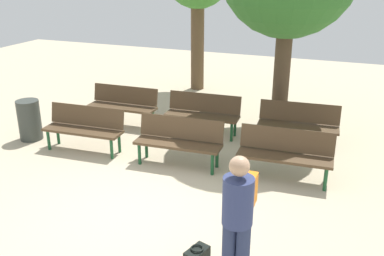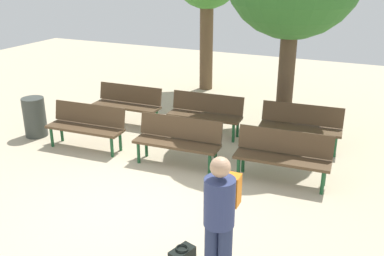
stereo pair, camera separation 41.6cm
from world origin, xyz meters
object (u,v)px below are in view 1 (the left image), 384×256
at_px(bench_r1_c0, 123,103).
at_px(visitor_with_backpack, 238,215).
at_px(bench_r0_c0, 84,126).
at_px(bench_r0_c2, 285,152).
at_px(trash_bin, 29,120).
at_px(bench_r0_c1, 179,139).
at_px(bench_r1_c2, 298,122).
at_px(bench_r1_c1, 203,112).

distance_m(bench_r1_c0, visitor_with_backpack, 5.77).
xyz_separation_m(bench_r0_c0, visitor_with_backpack, (3.87, -2.67, 0.43)).
bearing_deg(bench_r0_c2, bench_r1_c0, 157.54).
relative_size(bench_r0_c2, trash_bin, 1.91).
distance_m(bench_r0_c0, bench_r0_c1, 2.01).
relative_size(bench_r0_c0, bench_r1_c2, 1.00).
bearing_deg(bench_r1_c0, bench_r1_c1, 1.10).
height_order(bench_r0_c2, bench_r1_c1, same).
bearing_deg(bench_r0_c0, bench_r1_c2, 20.83).
bearing_deg(bench_r0_c0, visitor_with_backpack, -38.09).
bearing_deg(bench_r1_c2, bench_r0_c2, -93.95).
distance_m(bench_r0_c1, bench_r1_c1, 1.61).
bearing_deg(visitor_with_backpack, trash_bin, -28.28).
relative_size(bench_r0_c2, bench_r1_c2, 1.00).
height_order(bench_r0_c0, trash_bin, bench_r0_c0).
distance_m(bench_r0_c2, bench_r1_c2, 1.56).
bearing_deg(bench_r0_c1, bench_r1_c1, 91.12).
height_order(bench_r1_c0, bench_r1_c2, same).
height_order(bench_r0_c1, bench_r1_c1, same).
bearing_deg(bench_r0_c1, bench_r0_c2, 0.73).
xyz_separation_m(bench_r1_c2, trash_bin, (-5.31, -1.71, -0.08)).
xyz_separation_m(bench_r0_c0, bench_r1_c2, (3.90, 1.76, 0.00)).
relative_size(bench_r0_c1, trash_bin, 1.91).
bearing_deg(bench_r1_c1, trash_bin, -156.81).
distance_m(bench_r0_c1, trash_bin, 3.41).
xyz_separation_m(bench_r1_c0, bench_r1_c2, (3.92, 0.19, 0.00)).
height_order(bench_r1_c2, visitor_with_backpack, visitor_with_backpack).
bearing_deg(bench_r0_c0, bench_r1_c0, 87.48).
relative_size(bench_r0_c1, visitor_with_backpack, 0.98).
bearing_deg(bench_r0_c0, trash_bin, 174.56).
height_order(bench_r1_c0, visitor_with_backpack, visitor_with_backpack).
bearing_deg(visitor_with_backpack, bench_r0_c0, -35.63).
xyz_separation_m(bench_r1_c0, trash_bin, (-1.38, -1.52, -0.08)).
bearing_deg(bench_r1_c0, bench_r0_c1, -38.43).
relative_size(visitor_with_backpack, trash_bin, 1.94).
bearing_deg(bench_r1_c1, bench_r0_c0, -141.47).
bearing_deg(visitor_with_backpack, bench_r0_c2, -91.87).
xyz_separation_m(bench_r0_c0, bench_r1_c0, (-0.02, 1.57, 0.00)).
bearing_deg(bench_r0_c2, visitor_with_backpack, -94.11).
xyz_separation_m(bench_r0_c1, trash_bin, (-3.41, -0.01, -0.08)).
bearing_deg(bench_r0_c0, bench_r1_c1, 38.09).
bearing_deg(bench_r1_c2, bench_r1_c0, 178.36).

